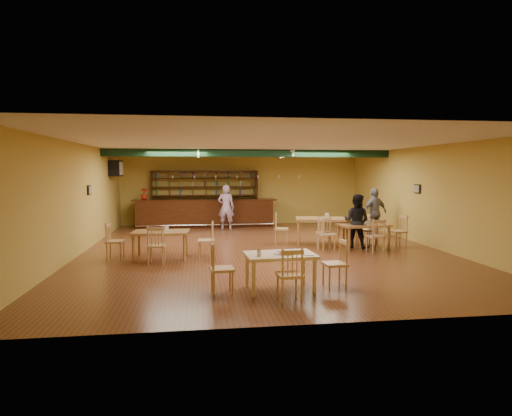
{
  "coord_description": "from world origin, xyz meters",
  "views": [
    {
      "loc": [
        -1.79,
        -11.89,
        2.25
      ],
      "look_at": [
        -0.1,
        0.6,
        1.15
      ],
      "focal_mm": 29.68,
      "sensor_mm": 36.0,
      "label": 1
    }
  ],
  "objects": [
    {
      "name": "floor",
      "position": [
        0.0,
        0.0,
        0.0
      ],
      "size": [
        12.0,
        12.0,
        0.0
      ],
      "primitive_type": "plane",
      "color": "#593219",
      "rests_on": "ground"
    },
    {
      "name": "ceiling_beam",
      "position": [
        0.0,
        2.8,
        2.87
      ],
      "size": [
        10.0,
        0.3,
        0.25
      ],
      "primitive_type": "cube",
      "color": "black",
      "rests_on": "ceiling"
    },
    {
      "name": "track_rail_left",
      "position": [
        -1.8,
        3.4,
        2.94
      ],
      "size": [
        0.05,
        2.5,
        0.05
      ],
      "primitive_type": "cube",
      "color": "silver",
      "rests_on": "ceiling"
    },
    {
      "name": "track_rail_right",
      "position": [
        1.4,
        3.4,
        2.94
      ],
      "size": [
        0.05,
        2.5,
        0.05
      ],
      "primitive_type": "cube",
      "color": "silver",
      "rests_on": "ceiling"
    },
    {
      "name": "ac_unit",
      "position": [
        -4.8,
        4.2,
        2.35
      ],
      "size": [
        0.34,
        0.7,
        0.48
      ],
      "primitive_type": "cube",
      "color": "silver",
      "rests_on": "wall_left"
    },
    {
      "name": "picture_left",
      "position": [
        -4.97,
        1.0,
        1.7
      ],
      "size": [
        0.04,
        0.34,
        0.28
      ],
      "primitive_type": "cube",
      "color": "black",
      "rests_on": "wall_left"
    },
    {
      "name": "picture_right",
      "position": [
        4.97,
        0.5,
        1.7
      ],
      "size": [
        0.04,
        0.34,
        0.28
      ],
      "primitive_type": "cube",
      "color": "black",
      "rests_on": "wall_right"
    },
    {
      "name": "bar_counter",
      "position": [
        -1.54,
        5.15,
        0.56
      ],
      "size": [
        5.68,
        0.85,
        1.13
      ],
      "primitive_type": "cube",
      "color": "black",
      "rests_on": "ground"
    },
    {
      "name": "back_bar_hutch",
      "position": [
        -1.54,
        5.78,
        1.14
      ],
      "size": [
        4.39,
        0.4,
        2.28
      ],
      "primitive_type": "cube",
      "color": "black",
      "rests_on": "ground"
    },
    {
      "name": "poinsettia",
      "position": [
        -3.93,
        5.15,
        1.36
      ],
      "size": [
        0.33,
        0.33,
        0.46
      ],
      "primitive_type": "imported",
      "rotation": [
        0.0,
        0.0,
        0.35
      ],
      "color": "#B41B10",
      "rests_on": "bar_counter"
    },
    {
      "name": "dining_table_b",
      "position": [
        1.97,
        0.7,
        0.4
      ],
      "size": [
        1.78,
        1.28,
        0.8
      ],
      "primitive_type": "cube",
      "rotation": [
        0.0,
        0.0,
        -0.21
      ],
      "color": "brown",
      "rests_on": "ground"
    },
    {
      "name": "dining_table_c",
      "position": [
        -2.78,
        -0.86,
        0.36
      ],
      "size": [
        1.47,
        0.95,
        0.71
      ],
      "primitive_type": "cube",
      "rotation": [
        0.0,
        0.0,
        -0.07
      ],
      "color": "brown",
      "rests_on": "ground"
    },
    {
      "name": "dining_table_d",
      "position": [
        2.96,
        -0.18,
        0.35
      ],
      "size": [
        1.5,
        1.01,
        0.71
      ],
      "primitive_type": "cube",
      "rotation": [
        0.0,
        0.0,
        0.12
      ],
      "color": "brown",
      "rests_on": "ground"
    },
    {
      "name": "near_table",
      "position": [
        -0.29,
        -4.15,
        0.35
      ],
      "size": [
        1.35,
        0.92,
        0.7
      ],
      "primitive_type": "cube",
      "rotation": [
        0.0,
        0.0,
        0.06
      ],
      "color": "beige",
      "rests_on": "ground"
    },
    {
      "name": "pizza_tray",
      "position": [
        -0.19,
        -4.15,
        0.71
      ],
      "size": [
        0.49,
        0.49,
        0.01
      ],
      "primitive_type": "cylinder",
      "rotation": [
        0.0,
        0.0,
        0.27
      ],
      "color": "silver",
      "rests_on": "near_table"
    },
    {
      "name": "parmesan_shaker",
      "position": [
        -0.71,
        -4.29,
        0.75
      ],
      "size": [
        0.08,
        0.08,
        0.11
      ],
      "primitive_type": "cylinder",
      "rotation": [
        0.0,
        0.0,
        0.06
      ],
      "color": "#EAE5C6",
      "rests_on": "near_table"
    },
    {
      "name": "napkin_stack",
      "position": [
        0.04,
        -3.96,
        0.71
      ],
      "size": [
        0.25,
        0.24,
        0.03
      ],
      "primitive_type": "cube",
      "rotation": [
        0.0,
        0.0,
        0.61
      ],
      "color": "white",
      "rests_on": "near_table"
    },
    {
      "name": "pizza_server",
      "position": [
        -0.05,
        -4.1,
        0.72
      ],
      "size": [
        0.3,
        0.28,
        0.0
      ],
      "primitive_type": "cube",
      "rotation": [
        0.0,
        0.0,
        -0.73
      ],
      "color": "silver",
      "rests_on": "pizza_tray"
    },
    {
      "name": "side_plate",
      "position": [
        0.23,
        -4.33,
        0.7
      ],
      "size": [
        0.23,
        0.23,
        0.01
      ],
      "primitive_type": "cylinder",
      "rotation": [
        0.0,
        0.0,
        0.06
      ],
      "color": "white",
      "rests_on": "near_table"
    },
    {
      "name": "patron_bar",
      "position": [
        -0.77,
        4.33,
        0.86
      ],
      "size": [
        0.69,
        0.52,
        1.73
      ],
      "primitive_type": "imported",
      "rotation": [
        0.0,
        0.0,
        2.97
      ],
      "color": "purple",
      "rests_on": "ground"
    },
    {
      "name": "patron_right_a",
      "position": [
        2.77,
        -0.1,
        0.79
      ],
      "size": [
        0.98,
        0.96,
        1.59
      ],
      "primitive_type": "imported",
      "rotation": [
        0.0,
        0.0,
        2.45
      ],
      "color": "black",
      "rests_on": "ground"
    },
    {
      "name": "patron_right_b",
      "position": [
        4.16,
        1.82,
        0.84
      ],
      "size": [
        1.06,
        0.68,
        1.67
      ],
      "primitive_type": "imported",
      "rotation": [
        0.0,
        0.0,
        3.44
      ],
      "color": "slate",
      "rests_on": "ground"
    }
  ]
}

